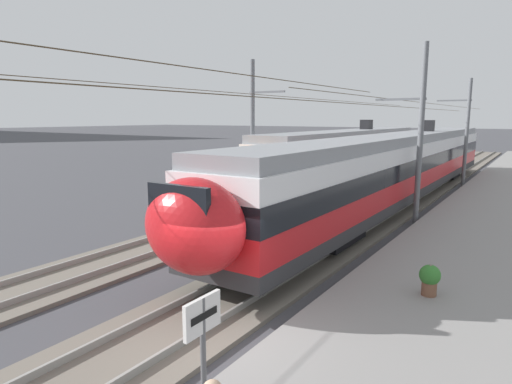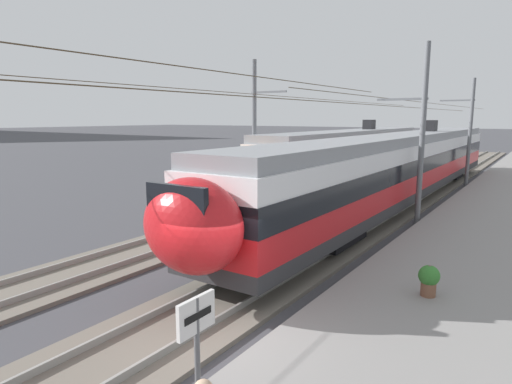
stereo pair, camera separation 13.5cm
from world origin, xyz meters
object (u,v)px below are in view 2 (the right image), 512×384
object	(u,v)px
catenary_mast_mid	(419,133)
catenary_mast_far_side	(256,130)
catenary_mast_east	(468,130)
platform_sign	(197,335)
train_far_track	(348,154)
potted_plant_platform_edge	(429,278)
train_near_platform	(403,164)

from	to	relation	value
catenary_mast_mid	catenary_mast_far_side	bearing A→B (deg)	91.50
catenary_mast_east	platform_sign	bearing A→B (deg)	-177.63
catenary_mast_mid	platform_sign	size ratio (longest dim) A/B	20.83
catenary_mast_east	train_far_track	bearing A→B (deg)	123.23
potted_plant_platform_edge	platform_sign	bearing A→B (deg)	167.88
catenary_mast_mid	platform_sign	bearing A→B (deg)	-175.75
catenary_mast_east	platform_sign	xyz separation A→B (m)	(-28.75, -1.19, -2.01)
catenary_mast_east	platform_sign	world-z (taller)	catenary_mast_east
train_near_platform	platform_sign	distance (m)	20.32
catenary_mast_mid	catenary_mast_east	size ratio (longest dim) A/B	1.00
catenary_mast_mid	catenary_mast_east	world-z (taller)	catenary_mast_mid
train_far_track	catenary_mast_east	xyz separation A→B (m)	(4.40, -6.71, 1.64)
train_near_platform	potted_plant_platform_edge	bearing A→B (deg)	-161.46
catenary_mast_far_side	potted_plant_platform_edge	size ratio (longest dim) A/B	54.12
train_near_platform	train_far_track	bearing A→B (deg)	49.28
train_near_platform	catenary_mast_mid	distance (m)	4.94
train_far_track	potted_plant_platform_edge	size ratio (longest dim) A/B	30.23
train_far_track	catenary_mast_far_side	world-z (taller)	catenary_mast_far_side
train_near_platform	potted_plant_platform_edge	distance (m)	14.01
platform_sign	potted_plant_platform_edge	distance (m)	7.12
catenary_mast_far_side	platform_sign	size ratio (longest dim) A/B	20.83
catenary_mast_mid	catenary_mast_east	xyz separation A→B (m)	(12.88, 0.01, -0.22)
train_far_track	catenary_mast_far_side	bearing A→B (deg)	169.07
train_near_platform	catenary_mast_far_side	bearing A→B (deg)	123.82
catenary_mast_far_side	potted_plant_platform_edge	bearing A→B (deg)	-128.41
train_near_platform	platform_sign	world-z (taller)	train_near_platform
catenary_mast_far_side	catenary_mast_east	bearing A→B (deg)	-32.65
train_near_platform	catenary_mast_east	xyz separation A→B (m)	(8.66, -1.76, 1.62)
train_far_track	potted_plant_platform_edge	distance (m)	19.88
train_near_platform	platform_sign	size ratio (longest dim) A/B	17.33
potted_plant_platform_edge	train_near_platform	bearing A→B (deg)	18.54
catenary_mast_far_side	platform_sign	world-z (taller)	catenary_mast_far_side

